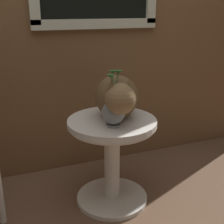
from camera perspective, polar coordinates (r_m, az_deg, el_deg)
ground_plane at (r=2.01m, az=-2.48°, el=-18.87°), size 6.00×6.00×0.00m
wicker_side_table at (r=1.97m, az=-0.00°, el=-6.74°), size 0.55×0.55×0.57m
cat at (r=1.86m, az=0.96°, el=2.80°), size 0.34×0.63×0.29m
pewter_vase_with_ivy at (r=1.76m, az=0.25°, el=0.38°), size 0.14×0.14×0.32m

